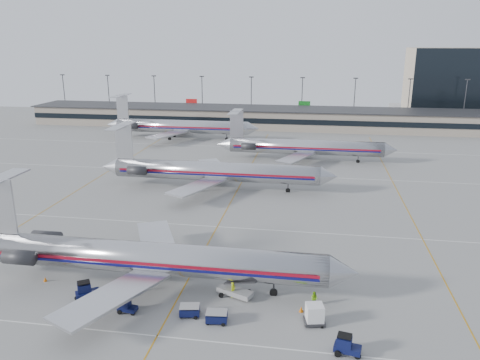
% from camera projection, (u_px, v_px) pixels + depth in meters
% --- Properties ---
extents(ground, '(260.00, 260.00, 0.00)m').
position_uv_depth(ground, '(202.00, 255.00, 61.89)').
color(ground, gray).
rests_on(ground, ground).
extents(apron_markings, '(160.00, 0.15, 0.02)m').
position_uv_depth(apron_markings, '(217.00, 227.00, 71.35)').
color(apron_markings, silver).
rests_on(apron_markings, ground).
extents(terminal, '(162.00, 17.00, 6.25)m').
position_uv_depth(terminal, '(272.00, 117.00, 153.69)').
color(terminal, gray).
rests_on(terminal, ground).
extents(light_mast_row, '(163.60, 0.40, 15.28)m').
position_uv_depth(light_mast_row, '(276.00, 96.00, 165.42)').
color(light_mast_row, '#38383D').
rests_on(light_mast_row, ground).
extents(distant_building, '(30.00, 20.00, 25.00)m').
position_uv_depth(distant_building, '(451.00, 83.00, 169.90)').
color(distant_building, tan).
rests_on(distant_building, ground).
extents(jet_foreground, '(46.18, 27.19, 12.09)m').
position_uv_depth(jet_foreground, '(145.00, 257.00, 53.35)').
color(jet_foreground, '#B8B8BD').
rests_on(jet_foreground, ground).
extents(jet_second_row, '(45.83, 26.99, 12.00)m').
position_uv_depth(jet_second_row, '(211.00, 171.00, 88.97)').
color(jet_second_row, '#B8B8BD').
rests_on(jet_second_row, ground).
extents(jet_third_row, '(42.14, 25.92, 11.52)m').
position_uv_depth(jet_third_row, '(302.00, 147.00, 110.09)').
color(jet_third_row, '#B8B8BD').
rests_on(jet_third_row, ground).
extents(jet_back_row, '(45.44, 27.95, 12.42)m').
position_uv_depth(jet_back_row, '(179.00, 126.00, 135.16)').
color(jet_back_row, '#B8B8BD').
rests_on(jet_back_row, ground).
extents(tug_left, '(2.79, 2.40, 2.04)m').
position_uv_depth(tug_left, '(86.00, 291.00, 51.11)').
color(tug_left, '#0A0F37').
rests_on(tug_left, ground).
extents(tug_center, '(2.07, 1.20, 1.60)m').
position_uv_depth(tug_center, '(126.00, 306.00, 48.58)').
color(tug_center, '#0A0F37').
rests_on(tug_center, ground).
extents(tug_right, '(2.58, 1.64, 1.95)m').
position_uv_depth(tug_right, '(346.00, 345.00, 42.05)').
color(tug_right, '#0A0F37').
rests_on(tug_right, ground).
extents(cart_inner, '(2.24, 1.72, 1.16)m').
position_uv_depth(cart_inner, '(190.00, 310.00, 48.04)').
color(cart_inner, '#0A0F37').
rests_on(cart_inner, ground).
extents(cart_outer, '(2.26, 1.67, 1.21)m').
position_uv_depth(cart_outer, '(217.00, 317.00, 46.90)').
color(cart_outer, '#0A0F37').
rests_on(cart_outer, ground).
extents(uld_container, '(2.32, 2.06, 2.12)m').
position_uv_depth(uld_container, '(315.00, 314.00, 46.52)').
color(uld_container, '#2D2D30').
rests_on(uld_container, ground).
extents(belt_loader, '(4.92, 2.92, 2.53)m').
position_uv_depth(belt_loader, '(236.00, 290.00, 51.77)').
color(belt_loader, gray).
rests_on(belt_loader, ground).
extents(ramp_worker_near, '(0.72, 0.77, 1.76)m').
position_uv_depth(ramp_worker_near, '(233.00, 290.00, 51.53)').
color(ramp_worker_near, '#CEE215').
rests_on(ramp_worker_near, ground).
extents(ramp_worker_far, '(0.95, 0.87, 1.59)m').
position_uv_depth(ramp_worker_far, '(314.00, 299.00, 49.88)').
color(ramp_worker_far, '#77C212').
rests_on(ramp_worker_far, ground).
extents(cone_right, '(0.59, 0.59, 0.64)m').
position_uv_depth(cone_right, '(301.00, 309.00, 48.80)').
color(cone_right, '#CA5C06').
rests_on(cone_right, ground).
extents(cone_left, '(0.48, 0.48, 0.56)m').
position_uv_depth(cone_left, '(45.00, 279.00, 55.03)').
color(cone_left, '#CA5C06').
rests_on(cone_left, ground).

